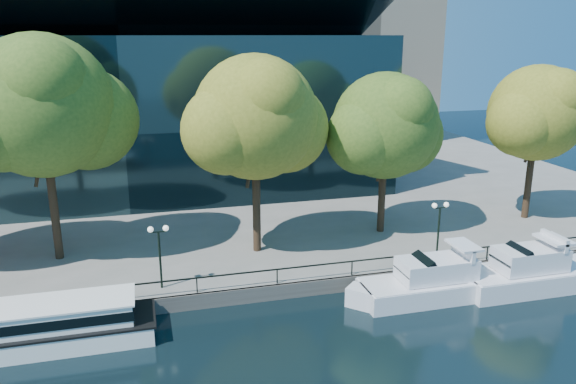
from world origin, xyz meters
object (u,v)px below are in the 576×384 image
object	(u,v)px
lamp_1	(159,242)
tree_2	(45,109)
tree_4	(387,128)
tour_boat	(11,328)
tree_3	(258,120)
cruiser_near	(436,282)
lamp_2	(439,217)
cruiser_far	(528,273)
tree_5	(539,115)

from	to	relation	value
lamp_1	tree_2	bearing A→B (deg)	134.42
tree_4	tree_2	bearing A→B (deg)	178.68
tour_boat	tree_3	world-z (taller)	tree_3
cruiser_near	lamp_2	size ratio (longest dim) A/B	2.94
cruiser_near	tree_3	size ratio (longest dim) A/B	0.85
tree_3	tree_4	distance (m)	10.51
cruiser_near	cruiser_far	world-z (taller)	cruiser_far
tree_3	tour_boat	bearing A→B (deg)	-152.07
tree_3	tree_4	world-z (taller)	tree_3
tree_2	tree_4	world-z (taller)	tree_2
cruiser_far	lamp_2	distance (m)	6.64
tour_boat	lamp_2	bearing A→B (deg)	7.40
cruiser_far	lamp_1	bearing A→B (deg)	169.71
tree_5	lamp_2	size ratio (longest dim) A/B	3.18
cruiser_near	lamp_2	distance (m)	5.18
tree_3	lamp_1	bearing A→B (deg)	-147.73
tour_boat	tree_4	world-z (taller)	tree_4
lamp_1	cruiser_far	bearing A→B (deg)	-10.29
cruiser_far	tree_4	world-z (taller)	tree_4
tour_boat	tree_4	distance (m)	28.31
tour_boat	cruiser_far	xyz separation A→B (m)	(31.09, -0.72, -0.09)
cruiser_far	tree_3	bearing A→B (deg)	151.39
cruiser_near	lamp_1	bearing A→B (deg)	167.45
cruiser_near	cruiser_far	size ratio (longest dim) A/B	1.06
lamp_1	tree_5	bearing A→B (deg)	11.19
tree_3	tree_5	world-z (taller)	tree_3
tree_4	tree_5	world-z (taller)	tree_5
tree_2	lamp_2	size ratio (longest dim) A/B	3.80
cruiser_far	tree_2	bearing A→B (deg)	159.93
cruiser_near	tree_2	world-z (taller)	tree_2
tour_boat	tree_4	xyz separation A→B (m)	(25.42, 9.56, 8.01)
tree_2	tree_5	xyz separation A→B (m)	(37.33, -0.53, -1.67)
tree_5	lamp_2	world-z (taller)	tree_5
tour_boat	lamp_1	distance (m)	9.09
cruiser_near	tree_5	bearing A→B (deg)	34.95
tree_4	cruiser_far	bearing A→B (deg)	-61.10
cruiser_near	tree_4	distance (m)	12.80
tour_boat	cruiser_near	distance (m)	24.70
lamp_2	cruiser_near	bearing A→B (deg)	-119.36
tree_5	lamp_1	size ratio (longest dim) A/B	3.18
tour_boat	tree_2	distance (m)	14.42
cruiser_near	tree_5	distance (m)	19.23
tree_5	tour_boat	bearing A→B (deg)	-166.12
cruiser_far	tree_2	xyz separation A→B (m)	(-29.65, 10.83, 10.26)
cruiser_near	tree_2	distance (m)	27.49
tree_3	lamp_2	xyz separation A→B (m)	(11.71, -4.52, -6.50)
cruiser_far	lamp_2	size ratio (longest dim) A/B	2.77
tree_2	lamp_2	xyz separation A→B (m)	(25.36, -6.63, -7.43)
tree_2	lamp_1	bearing A→B (deg)	-45.58
tree_2	tree_3	world-z (taller)	tree_2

